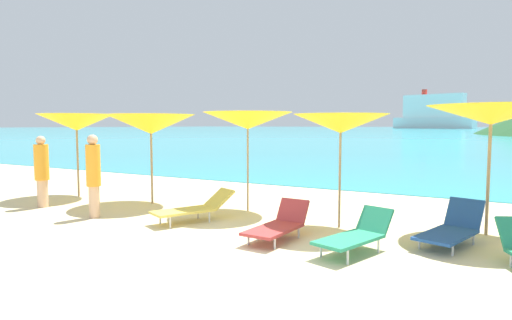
% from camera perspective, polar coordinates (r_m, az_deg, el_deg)
% --- Properties ---
extents(ground_plane, '(50.00, 100.00, 0.30)m').
position_cam_1_polar(ground_plane, '(15.56, 15.15, -3.48)').
color(ground_plane, beige).
extents(ocean_water, '(650.00, 440.00, 0.02)m').
position_cam_1_polar(ocean_water, '(232.72, 28.90, 3.59)').
color(ocean_water, '#2DADBC').
rests_on(ocean_water, ground_plane).
extents(umbrella_0, '(2.23, 2.23, 2.31)m').
position_cam_1_polar(umbrella_0, '(13.03, -22.61, 4.59)').
color(umbrella_0, '#9E7F59').
rests_on(umbrella_0, ground_plane).
extents(umbrella_1, '(2.38, 2.38, 2.27)m').
position_cam_1_polar(umbrella_1, '(11.27, -13.71, 4.60)').
color(umbrella_1, '#9E7F59').
rests_on(umbrella_1, ground_plane).
extents(umbrella_2, '(2.19, 2.19, 2.30)m').
position_cam_1_polar(umbrella_2, '(9.96, -1.10, 5.20)').
color(umbrella_2, '#9E7F59').
rests_on(umbrella_2, ground_plane).
extents(umbrella_3, '(2.03, 2.03, 2.22)m').
position_cam_1_polar(umbrella_3, '(8.49, 11.11, 4.72)').
color(umbrella_3, '#9E7F59').
rests_on(umbrella_3, ground_plane).
extents(umbrella_4, '(2.26, 2.26, 2.36)m').
position_cam_1_polar(umbrella_4, '(8.82, 28.61, 5.23)').
color(umbrella_4, '#9E7F59').
rests_on(umbrella_4, ground_plane).
extents(lounge_chair_2, '(1.00, 1.67, 0.71)m').
position_cam_1_polar(lounge_chair_2, '(8.02, 24.41, -8.23)').
color(lounge_chair_2, '#1E478C').
rests_on(lounge_chair_2, ground_plane).
extents(lounge_chair_3, '(1.22, 1.80, 0.62)m').
position_cam_1_polar(lounge_chair_3, '(9.09, -8.13, -6.21)').
color(lounge_chair_3, '#D8BF4C').
rests_on(lounge_chair_3, ground_plane).
extents(lounge_chair_4, '(0.96, 1.58, 0.65)m').
position_cam_1_polar(lounge_chair_4, '(7.03, 13.07, -9.53)').
color(lounge_chair_4, '#268C66').
rests_on(lounge_chair_4, ground_plane).
extents(lounge_chair_5, '(0.66, 1.48, 0.63)m').
position_cam_1_polar(lounge_chair_5, '(7.66, 3.00, -8.47)').
color(lounge_chair_5, '#A53333').
rests_on(lounge_chair_5, ground_plane).
extents(beachgoer_1, '(0.30, 0.30, 1.80)m').
position_cam_1_polar(beachgoer_1, '(9.94, -20.66, -1.64)').
color(beachgoer_1, '#DBAA84').
rests_on(beachgoer_1, ground_plane).
extents(beachgoer_2, '(0.33, 0.33, 1.74)m').
position_cam_1_polar(beachgoer_2, '(11.73, -26.43, -1.14)').
color(beachgoer_2, '#DBAA84').
rests_on(beachgoer_2, ground_plane).
extents(cruise_ship, '(43.74, 18.12, 21.72)m').
position_cam_1_polar(cruise_ship, '(258.87, 22.36, 5.72)').
color(cruise_ship, white).
rests_on(cruise_ship, ocean_water).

